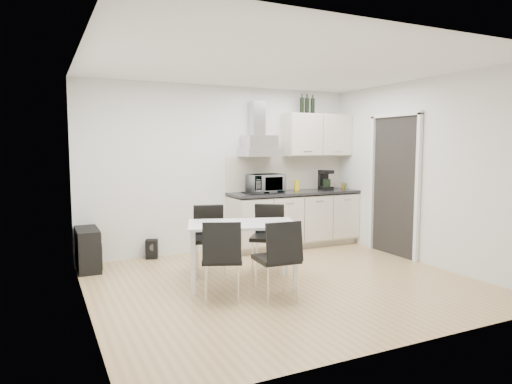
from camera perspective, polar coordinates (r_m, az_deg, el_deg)
ground at (r=5.69m, az=3.42°, el=-11.23°), size 4.50×4.50×0.00m
wall_back at (r=7.26m, az=-4.20°, el=2.88°), size 4.50×0.10×2.60m
wall_front at (r=3.84m, az=18.17°, el=0.08°), size 4.50×0.10×2.60m
wall_left at (r=4.79m, az=-20.77°, el=1.06°), size 0.10×4.00×2.60m
wall_right at (r=6.84m, az=20.23°, el=2.37°), size 0.10×4.00×2.60m
ceiling at (r=5.52m, az=3.58°, el=15.53°), size 4.50×4.50×0.00m
doorway at (r=7.22m, az=16.82°, el=0.65°), size 0.08×1.04×2.10m
kitchenette at (r=7.58m, az=4.94°, el=-0.56°), size 2.22×0.64×2.52m
dining_table at (r=5.46m, az=-1.71°, el=-4.84°), size 1.44×1.09×0.75m
chair_far_left at (r=6.02m, az=-5.79°, el=-5.98°), size 0.55×0.60×0.88m
chair_far_right at (r=6.08m, az=1.44°, el=-5.84°), size 0.65×0.66×0.88m
chair_near_left at (r=4.99m, az=-4.24°, el=-8.43°), size 0.60×0.63×0.88m
chair_near_right at (r=4.98m, az=2.54°, el=-8.45°), size 0.47×0.52×0.88m
guitar_amp at (r=6.58m, az=-20.28°, el=-6.72°), size 0.29×0.67×0.56m
floor_speaker at (r=6.98m, az=-12.89°, el=-6.96°), size 0.21×0.20×0.28m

